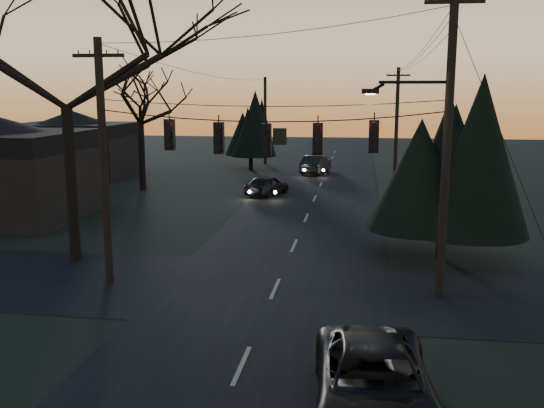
# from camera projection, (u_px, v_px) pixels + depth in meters

# --- Properties ---
(main_road) EXTENTS (8.00, 120.00, 0.02)m
(main_road) POSITION_uv_depth(u_px,v_px,m) (303.00, 226.00, 30.60)
(main_road) COLOR black
(main_road) RESTS_ON ground
(cross_road) EXTENTS (60.00, 7.00, 0.02)m
(cross_road) POSITION_uv_depth(u_px,v_px,m) (275.00, 289.00, 20.88)
(cross_road) COLOR black
(cross_road) RESTS_ON ground
(utility_pole_right) EXTENTS (5.00, 0.30, 10.00)m
(utility_pole_right) POSITION_uv_depth(u_px,v_px,m) (439.00, 297.00, 20.10)
(utility_pole_right) COLOR black
(utility_pole_right) RESTS_ON ground
(utility_pole_left) EXTENTS (1.80, 0.30, 8.50)m
(utility_pole_left) POSITION_uv_depth(u_px,v_px,m) (110.00, 281.00, 21.73)
(utility_pole_left) COLOR black
(utility_pole_left) RESTS_ON ground
(utility_pole_far_r) EXTENTS (1.80, 0.30, 8.50)m
(utility_pole_far_r) POSITION_uv_depth(u_px,v_px,m) (394.00, 178.00, 47.33)
(utility_pole_far_r) COLOR black
(utility_pole_far_r) RESTS_ON ground
(utility_pole_far_l) EXTENTS (0.30, 0.30, 8.00)m
(utility_pole_far_l) POSITION_uv_depth(u_px,v_px,m) (265.00, 164.00, 56.75)
(utility_pole_far_l) COLOR black
(utility_pole_far_l) RESTS_ON ground
(span_signal_assembly) EXTENTS (11.50, 0.44, 1.61)m
(span_signal_assembly) POSITION_uv_depth(u_px,v_px,m) (268.00, 137.00, 19.95)
(span_signal_assembly) COLOR black
(span_signal_assembly) RESTS_ON ground
(bare_tree_left) EXTENTS (10.16, 10.16, 12.16)m
(bare_tree_left) POSITION_uv_depth(u_px,v_px,m) (63.00, 43.00, 22.87)
(bare_tree_left) COLOR black
(bare_tree_left) RESTS_ON ground
(evergreen_right) EXTENTS (4.83, 4.83, 7.15)m
(evergreen_right) POSITION_uv_depth(u_px,v_px,m) (445.00, 156.00, 24.07)
(evergreen_right) COLOR black
(evergreen_right) RESTS_ON ground
(bare_tree_dist) EXTENTS (6.61, 6.61, 9.09)m
(bare_tree_dist) POSITION_uv_depth(u_px,v_px,m) (139.00, 97.00, 40.59)
(bare_tree_dist) COLOR black
(bare_tree_dist) RESTS_ON ground
(evergreen_dist) EXTENTS (3.90, 3.90, 6.43)m
(evergreen_dist) POSITION_uv_depth(u_px,v_px,m) (251.00, 126.00, 51.96)
(evergreen_dist) COLOR black
(evergreen_dist) RESTS_ON ground
(house_left_far) EXTENTS (9.00, 7.00, 5.20)m
(house_left_far) POSITION_uv_depth(u_px,v_px,m) (74.00, 143.00, 48.53)
(house_left_far) COLOR black
(house_left_far) RESTS_ON ground
(suv_near) EXTENTS (2.79, 5.46, 1.48)m
(suv_near) POSITION_uv_depth(u_px,v_px,m) (374.00, 385.00, 12.52)
(suv_near) COLOR black
(suv_near) RESTS_ON ground
(sedan_oncoming_a) EXTENTS (2.80, 4.18, 1.32)m
(sedan_oncoming_a) POSITION_uv_depth(u_px,v_px,m) (267.00, 185.00, 39.59)
(sedan_oncoming_a) COLOR black
(sedan_oncoming_a) RESTS_ON ground
(sedan_oncoming_b) EXTENTS (2.38, 4.80, 1.51)m
(sedan_oncoming_b) POSITION_uv_depth(u_px,v_px,m) (316.00, 165.00, 49.90)
(sedan_oncoming_b) COLOR black
(sedan_oncoming_b) RESTS_ON ground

